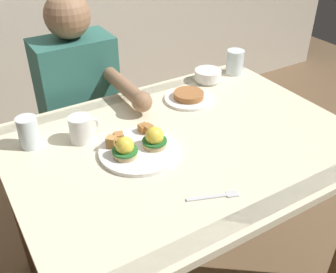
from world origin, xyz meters
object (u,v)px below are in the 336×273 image
eggs_benedict_plate (138,147)px  fork (216,196)px  coffee_mug (81,128)px  side_plate (189,97)px  water_glass_near (29,134)px  water_glass_far (235,64)px  diner_person (82,104)px  fruit_bowl (208,75)px  dining_table (184,164)px

eggs_benedict_plate → fork: 0.33m
coffee_mug → side_plate: 0.49m
coffee_mug → water_glass_near: (-0.16, 0.06, -0.00)m
water_glass_far → side_plate: (-0.33, -0.11, -0.03)m
water_glass_far → diner_person: (-0.67, 0.25, -0.14)m
eggs_benedict_plate → water_glass_far: bearing=26.0°
fruit_bowl → diner_person: (-0.51, 0.25, -0.12)m
coffee_mug → diner_person: bearing=70.7°
fork → diner_person: bearing=95.0°
dining_table → water_glass_near: water_glass_near is taller
coffee_mug → side_plate: size_ratio=0.56×
side_plate → water_glass_near: bearing=179.4°
coffee_mug → water_glass_near: size_ratio=1.00×
fruit_bowl → coffee_mug: size_ratio=1.08×
dining_table → eggs_benedict_plate: bearing=173.4°
dining_table → water_glass_near: bearing=152.2°
coffee_mug → water_glass_far: water_glass_far is taller
dining_table → water_glass_far: 0.64m
fork → coffee_mug: bearing=114.9°
water_glass_far → fruit_bowl: bearing=-177.7°
fruit_bowl → water_glass_far: size_ratio=1.07×
eggs_benedict_plate → fork: bearing=-74.1°
eggs_benedict_plate → fork: eggs_benedict_plate is taller
fruit_bowl → diner_person: size_ratio=0.11×
fork → side_plate: 0.59m
eggs_benedict_plate → coffee_mug: bearing=128.5°
diner_person → fork: bearing=-85.0°
water_glass_near → fork: bearing=-54.4°
dining_table → side_plate: 0.32m
side_plate → diner_person: 0.50m
water_glass_near → side_plate: (0.65, -0.01, -0.03)m
fork → diner_person: diner_person is taller
dining_table → water_glass_far: (0.51, 0.35, 0.15)m
eggs_benedict_plate → water_glass_near: water_glass_near is taller
eggs_benedict_plate → diner_person: bearing=88.9°
eggs_benedict_plate → water_glass_near: (-0.30, 0.23, 0.02)m
fruit_bowl → fork: (-0.43, -0.64, -0.03)m
eggs_benedict_plate → side_plate: (0.35, 0.22, -0.01)m
water_glass_near → side_plate: size_ratio=0.56×
water_glass_far → diner_person: diner_person is taller
eggs_benedict_plate → coffee_mug: coffee_mug is taller
dining_table → water_glass_near: 0.55m
fruit_bowl → fork: fruit_bowl is taller
dining_table → water_glass_near: (-0.47, 0.25, 0.15)m
side_plate → eggs_benedict_plate: bearing=-147.7°
eggs_benedict_plate → diner_person: size_ratio=0.24×
fruit_bowl → water_glass_far: 0.16m
fruit_bowl → fork: size_ratio=0.79×
dining_table → diner_person: 0.62m
fruit_bowl → side_plate: (-0.17, -0.10, -0.02)m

